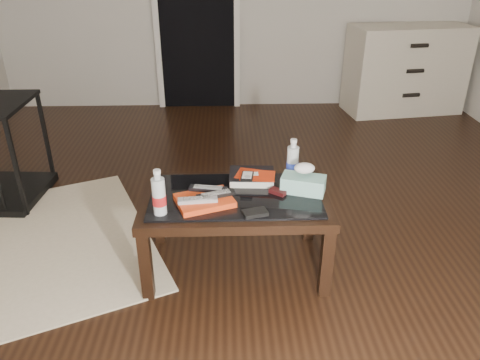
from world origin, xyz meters
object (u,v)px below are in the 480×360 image
Objects in this scene: dresser at (405,70)px; water_bottle_right at (293,159)px; water_bottle_left at (159,192)px; coffee_table at (235,205)px; tissue_box at (303,184)px; textbook at (252,177)px.

dresser is 5.28× the size of water_bottle_right.
dresser is at bearing 52.01° from water_bottle_left.
water_bottle_left is (-2.24, -2.87, 0.13)m from dresser.
tissue_box is (0.37, 0.02, 0.11)m from coffee_table.
textbook reaches higher than coffee_table.
coffee_table is 0.38m from tissue_box.
dresser is 5.47× the size of tissue_box.
textbook is 1.05× the size of water_bottle_right.
tissue_box reaches higher than textbook.
dresser reaches higher than water_bottle_left.
coffee_table is at bearing -158.11° from tissue_box.
water_bottle_right reaches higher than coffee_table.
tissue_box is at bearing -24.16° from textbook.
textbook is at bearing 59.23° from coffee_table.
coffee_table is at bearing -117.54° from textbook.
textbook is at bearing 35.71° from water_bottle_left.
water_bottle_left is at bearing -146.65° from tissue_box.
coffee_table is 0.21m from textbook.
water_bottle_left is (-0.38, -0.18, 0.18)m from coffee_table.
water_bottle_left is at bearing -154.78° from coffee_table.
textbook is 0.30m from tissue_box.
coffee_table is at bearing -150.25° from water_bottle_right.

